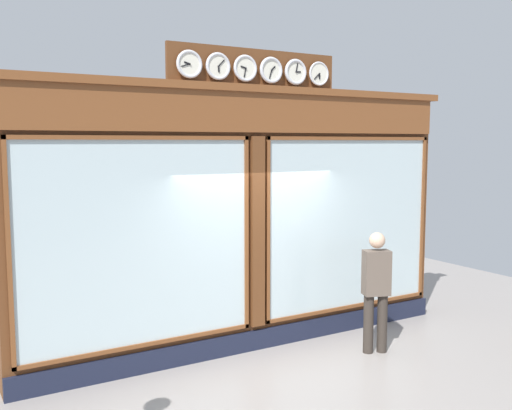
{
  "coord_description": "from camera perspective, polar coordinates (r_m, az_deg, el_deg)",
  "views": [
    {
      "loc": [
        4.06,
        6.83,
        2.92
      ],
      "look_at": [
        0.0,
        0.0,
        2.05
      ],
      "focal_mm": 40.7,
      "sensor_mm": 36.0,
      "label": 1
    }
  ],
  "objects": [
    {
      "name": "shop_facade",
      "position": [
        8.12,
        -0.45,
        -1.22
      ],
      "size": [
        6.77,
        0.42,
        4.16
      ],
      "color": "#5B3319",
      "rests_on": "ground_plane"
    },
    {
      "name": "pedestrian",
      "position": [
        8.23,
        11.72,
        -7.88
      ],
      "size": [
        0.42,
        0.34,
        1.69
      ],
      "color": "#312A24",
      "rests_on": "ground_plane"
    }
  ]
}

